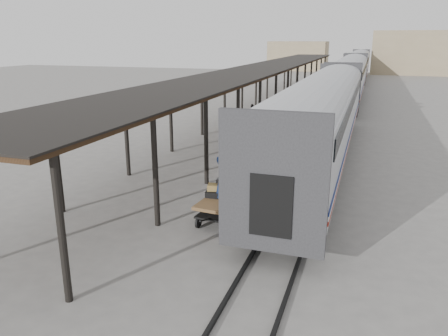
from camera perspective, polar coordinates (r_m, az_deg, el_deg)
ground at (r=17.24m, az=-1.59°, el=-5.49°), size 160.00×160.00×0.00m
train at (r=49.00m, az=16.02°, el=11.47°), size 3.45×76.01×4.01m
canopy at (r=40.09m, az=5.73°, el=12.91°), size 4.90×64.30×4.15m
rails at (r=49.48m, az=15.80°, el=8.45°), size 1.54×150.00×0.12m
building_far at (r=93.43m, az=24.39°, el=13.57°), size 18.00×10.00×8.00m
building_left at (r=98.30m, az=9.67°, el=14.25°), size 12.00×8.00×6.00m
baggage_cart at (r=16.04m, az=-0.26°, el=-4.71°), size 1.47×2.51×0.86m
suitcase_stack at (r=16.23m, az=-0.08°, el=-2.87°), size 1.34×1.06×0.59m
luggage_tug at (r=31.63m, az=4.01°, el=5.77°), size 1.31×1.66×1.28m
porter at (r=15.01m, az=-0.16°, el=-1.72°), size 0.51×0.70×1.79m
pedestrian at (r=34.52m, az=3.69°, el=7.02°), size 1.00×0.61×1.58m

